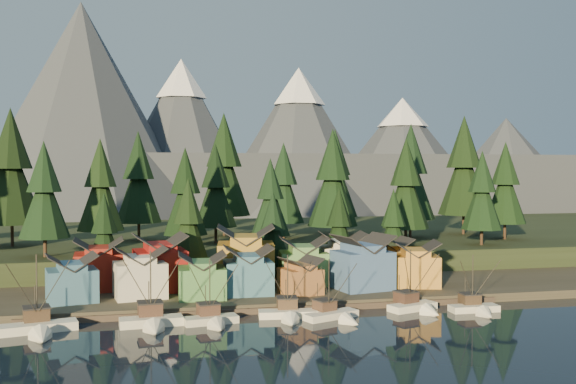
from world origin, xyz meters
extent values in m
plane|color=black|center=(0.00, 0.00, 0.00)|extent=(500.00, 500.00, 0.00)
cube|color=#322E24|center=(0.00, 40.00, 0.75)|extent=(400.00, 50.00, 1.50)
cube|color=black|center=(0.00, 90.00, 3.00)|extent=(420.00, 100.00, 6.00)
cube|color=#493D34|center=(0.00, 16.50, 0.50)|extent=(80.00, 4.00, 1.00)
cube|color=#424955|center=(0.00, 240.00, 15.00)|extent=(560.00, 160.00, 30.00)
cone|color=#424955|center=(-45.00, 180.00, 45.00)|extent=(100.00, 100.00, 90.00)
cone|color=#424955|center=(-5.00, 198.00, 36.00)|extent=(80.00, 80.00, 72.00)
cone|color=white|center=(-5.00, 198.00, 63.36)|extent=(22.40, 22.40, 17.28)
cone|color=#424955|center=(45.00, 186.00, 34.00)|extent=(84.00, 84.00, 68.00)
cone|color=white|center=(45.00, 186.00, 59.84)|extent=(23.52, 23.52, 16.32)
cone|color=#424955|center=(100.00, 202.00, 29.00)|extent=(92.00, 92.00, 58.00)
cone|color=white|center=(100.00, 202.00, 51.04)|extent=(25.76, 25.76, 13.92)
cone|color=#424955|center=(160.00, 210.00, 25.00)|extent=(88.00, 88.00, 50.00)
cube|color=silver|center=(-35.57, 10.41, 0.39)|extent=(11.38, 5.78, 1.77)
cone|color=silver|center=(-34.17, 4.59, 0.39)|extent=(4.10, 4.40, 3.33)
cube|color=black|center=(-35.57, 10.41, -0.28)|extent=(11.65, 5.90, 0.39)
cube|color=#453324|center=(-36.03, 12.35, 2.11)|extent=(4.23, 4.06, 2.00)
cube|color=#272525|center=(-36.03, 12.35, 3.21)|extent=(4.49, 4.33, 0.22)
cylinder|color=black|center=(-35.72, 11.05, 6.21)|extent=(0.20, 0.20, 9.98)
cylinder|color=black|center=(-36.56, 14.55, 3.66)|extent=(0.16, 0.16, 4.88)
cube|color=beige|center=(-19.45, 10.62, 0.39)|extent=(9.60, 4.17, 1.78)
cone|color=beige|center=(-18.98, 5.52, 0.39)|extent=(3.61, 3.48, 3.33)
cube|color=black|center=(-19.45, 10.62, -0.28)|extent=(9.83, 4.25, 0.39)
cube|color=#4A3127|center=(-19.60, 12.32, 2.11)|extent=(3.85, 3.64, 2.00)
cube|color=#272525|center=(-19.60, 12.32, 3.22)|extent=(4.09, 3.89, 0.22)
cylinder|color=black|center=(-19.50, 11.19, 6.23)|extent=(0.20, 0.20, 10.00)
cylinder|color=black|center=(-19.78, 14.25, 3.67)|extent=(0.16, 0.16, 4.89)
cube|color=beige|center=(-10.55, 9.98, 0.34)|extent=(8.57, 4.20, 1.56)
cone|color=beige|center=(-9.83, 5.54, 0.34)|extent=(3.33, 3.23, 2.92)
cube|color=black|center=(-10.55, 9.98, -0.24)|extent=(8.77, 4.28, 0.34)
cube|color=#4E352A|center=(-10.80, 11.46, 1.85)|extent=(3.55, 3.39, 1.75)
cube|color=#272525|center=(-10.80, 11.46, 2.83)|extent=(3.77, 3.61, 0.19)
cylinder|color=black|center=(-10.64, 10.48, 5.46)|extent=(0.18, 0.18, 8.77)
cylinder|color=black|center=(-11.07, 13.14, 3.21)|extent=(0.14, 0.14, 4.29)
cube|color=white|center=(1.86, 11.48, 0.34)|extent=(9.61, 4.02, 1.57)
cone|color=white|center=(1.26, 6.40, 0.34)|extent=(3.30, 3.51, 2.95)
cube|color=black|center=(1.86, 11.48, -0.25)|extent=(9.84, 4.10, 0.34)
cube|color=#4D3929|center=(2.06, 13.17, 1.87)|extent=(3.47, 3.30, 1.77)
cube|color=#272525|center=(2.06, 13.17, 2.85)|extent=(3.69, 3.52, 0.20)
cylinder|color=black|center=(1.93, 12.05, 5.51)|extent=(0.18, 0.18, 8.85)
cylinder|color=black|center=(2.29, 15.09, 3.24)|extent=(0.14, 0.14, 4.33)
cube|color=silver|center=(8.34, 9.24, 0.32)|extent=(9.57, 5.99, 1.48)
cone|color=silver|center=(10.21, 4.56, 0.32)|extent=(3.75, 3.95, 2.78)
cube|color=black|center=(8.34, 9.24, -0.23)|extent=(9.79, 6.12, 0.32)
cube|color=#50372A|center=(7.71, 10.81, 1.76)|extent=(3.78, 3.68, 1.67)
cube|color=#272525|center=(7.71, 10.81, 2.68)|extent=(4.02, 3.92, 0.19)
cylinder|color=black|center=(8.13, 9.76, 5.18)|extent=(0.17, 0.17, 8.33)
cylinder|color=black|center=(7.00, 12.58, 3.06)|extent=(0.13, 0.13, 4.07)
cube|color=white|center=(23.29, 12.03, 0.35)|extent=(9.10, 5.63, 1.60)
cone|color=white|center=(24.82, 7.57, 0.35)|extent=(3.80, 3.75, 3.01)
cube|color=black|center=(23.29, 12.03, -0.25)|extent=(9.31, 5.75, 0.35)
cube|color=#442D24|center=(22.78, 13.51, 1.91)|extent=(4.01, 3.89, 1.81)
cube|color=#272525|center=(22.78, 13.51, 2.91)|extent=(4.27, 4.14, 0.20)
cylinder|color=black|center=(23.12, 12.52, 5.62)|extent=(0.18, 0.18, 9.03)
cylinder|color=black|center=(22.20, 15.20, 3.31)|extent=(0.14, 0.14, 4.41)
cube|color=silver|center=(32.86, 8.94, 0.33)|extent=(8.18, 2.94, 1.49)
cone|color=silver|center=(32.78, 4.48, 0.33)|extent=(2.84, 2.83, 2.79)
cube|color=black|center=(32.86, 8.94, -0.23)|extent=(8.38, 2.99, 0.33)
cube|color=#433223|center=(32.89, 10.43, 1.77)|extent=(3.03, 2.84, 1.67)
cube|color=#272525|center=(32.89, 10.43, 2.70)|extent=(3.22, 3.03, 0.19)
cylinder|color=black|center=(32.87, 9.44, 5.21)|extent=(0.17, 0.17, 8.37)
cylinder|color=black|center=(32.92, 12.12, 3.07)|extent=(0.13, 0.13, 4.09)
cube|color=#376282|center=(-32.31, 24.16, 4.22)|extent=(9.20, 8.45, 5.43)
cube|color=#376282|center=(-32.31, 24.16, 7.48)|extent=(5.70, 7.55, 1.11)
cube|color=beige|center=(-21.25, 25.38, 4.53)|extent=(9.52, 8.75, 6.07)
cube|color=beige|center=(-21.25, 25.38, 8.14)|extent=(5.77, 7.98, 1.18)
cube|color=#457D43|center=(-10.84, 22.66, 4.13)|extent=(8.09, 7.58, 5.27)
cube|color=#457D43|center=(-10.84, 22.66, 7.31)|extent=(4.54, 7.34, 1.11)
cube|color=#376783|center=(-2.51, 24.51, 4.42)|extent=(8.47, 7.52, 5.84)
cube|color=#376783|center=(-2.51, 24.51, 7.91)|extent=(4.74, 7.28, 1.16)
cube|color=#986136|center=(6.52, 22.41, 3.74)|extent=(7.68, 7.68, 4.48)
cube|color=#986136|center=(6.52, 22.41, 6.41)|extent=(4.91, 6.83, 0.88)
cube|color=#3E5F92|center=(18.75, 24.40, 5.01)|extent=(10.91, 9.73, 7.03)
cube|color=#3E5F92|center=(18.75, 24.40, 9.18)|extent=(6.67, 8.74, 1.34)
cube|color=#BC8230|center=(29.61, 25.36, 4.41)|extent=(10.06, 9.30, 5.82)
cube|color=#BC8230|center=(29.61, 25.36, 7.90)|extent=(6.33, 8.20, 1.19)
cube|color=maroon|center=(-28.68, 34.17, 4.85)|extent=(9.10, 8.20, 6.70)
cube|color=maroon|center=(-28.68, 34.17, 8.80)|extent=(5.22, 7.80, 1.21)
cube|color=maroon|center=(-17.74, 31.14, 5.19)|extent=(10.05, 9.56, 7.38)
cube|color=maroon|center=(-17.74, 31.14, 9.50)|extent=(5.97, 8.89, 1.28)
cube|color=olive|center=(-1.58, 33.60, 5.49)|extent=(11.77, 10.41, 7.98)
cube|color=olive|center=(-1.58, 33.60, 10.21)|extent=(7.00, 9.57, 1.50)
cube|color=#528447|center=(9.21, 31.31, 4.64)|extent=(9.65, 8.25, 6.29)
cube|color=#528447|center=(9.21, 31.31, 8.40)|extent=(5.65, 7.68, 1.25)
cube|color=silver|center=(17.92, 34.01, 4.90)|extent=(9.65, 8.81, 6.80)
cube|color=silver|center=(17.92, 34.01, 8.90)|extent=(5.73, 8.16, 1.23)
cube|color=olive|center=(27.83, 33.28, 4.51)|extent=(7.41, 6.95, 6.01)
cube|color=olive|center=(27.83, 33.28, 8.02)|extent=(4.08, 6.80, 1.04)
cylinder|color=#332319|center=(-50.00, 68.00, 8.78)|extent=(0.70, 0.70, 5.55)
cone|color=black|center=(-50.00, 68.00, 20.81)|extent=(13.57, 13.57, 19.12)
cone|color=black|center=(-50.00, 68.00, 30.68)|extent=(9.25, 9.25, 13.88)
cylinder|color=#332319|center=(-40.00, 48.00, 8.05)|extent=(0.70, 0.70, 4.09)
cone|color=black|center=(-40.00, 48.00, 16.91)|extent=(10.00, 10.00, 14.10)
cone|color=black|center=(-40.00, 48.00, 24.19)|extent=(6.82, 6.82, 10.23)
cylinder|color=#332319|center=(-30.00, 60.00, 8.15)|extent=(0.70, 0.70, 4.30)
cone|color=black|center=(-30.00, 60.00, 17.46)|extent=(10.51, 10.51, 14.80)
cone|color=black|center=(-30.00, 60.00, 25.10)|extent=(7.16, 7.16, 10.74)
cylinder|color=#332319|center=(-22.00, 75.00, 8.38)|extent=(0.70, 0.70, 4.76)
cone|color=black|center=(-22.00, 75.00, 18.70)|extent=(11.64, 11.64, 16.41)
cone|color=black|center=(-22.00, 75.00, 27.17)|extent=(7.94, 7.94, 11.91)
cylinder|color=#332319|center=(-12.00, 50.00, 7.96)|extent=(0.70, 0.70, 3.92)
cone|color=black|center=(-12.00, 50.00, 16.44)|extent=(9.57, 9.57, 13.49)
cone|color=black|center=(-12.00, 50.00, 23.40)|extent=(6.53, 6.53, 9.79)
cylinder|color=#332319|center=(-4.00, 65.00, 8.08)|extent=(0.70, 0.70, 4.16)
cone|color=black|center=(-4.00, 65.00, 17.10)|extent=(10.18, 10.18, 14.34)
cone|color=black|center=(-4.00, 65.00, 24.51)|extent=(6.94, 6.94, 10.41)
cylinder|color=#332319|center=(6.00, 48.00, 7.76)|extent=(0.70, 0.70, 3.52)
cone|color=black|center=(6.00, 48.00, 15.38)|extent=(8.60, 8.60, 12.11)
cone|color=black|center=(6.00, 48.00, 21.63)|extent=(5.86, 5.86, 8.79)
cylinder|color=#332319|center=(14.00, 72.00, 8.15)|extent=(0.70, 0.70, 4.29)
cone|color=black|center=(14.00, 72.00, 17.44)|extent=(10.49, 10.49, 14.78)
cone|color=black|center=(14.00, 72.00, 25.07)|extent=(7.15, 7.15, 10.73)
cylinder|color=#332319|center=(22.00, 55.00, 8.37)|extent=(0.70, 0.70, 4.74)
cone|color=black|center=(22.00, 55.00, 18.64)|extent=(11.59, 11.59, 16.33)
cone|color=black|center=(22.00, 55.00, 27.07)|extent=(7.90, 7.90, 11.85)
cylinder|color=#332319|center=(30.00, 80.00, 8.51)|extent=(0.70, 0.70, 5.02)
cone|color=black|center=(30.00, 80.00, 19.39)|extent=(12.28, 12.28, 17.30)
cone|color=black|center=(30.00, 80.00, 28.32)|extent=(8.37, 8.37, 12.56)
cylinder|color=#332319|center=(38.00, 50.00, 8.17)|extent=(0.70, 0.70, 4.34)
cone|color=black|center=(38.00, 50.00, 17.58)|extent=(10.61, 10.61, 14.96)
cone|color=black|center=(38.00, 50.00, 25.30)|extent=(7.24, 7.24, 10.85)
cylinder|color=#332319|center=(46.00, 66.00, 8.57)|extent=(0.70, 0.70, 5.15)
cone|color=black|center=(46.00, 66.00, 19.73)|extent=(12.59, 12.59, 17.73)
cone|color=black|center=(46.00, 66.00, 28.88)|extent=(8.58, 8.58, 12.87)
cylinder|color=#332319|center=(56.00, 48.00, 7.93)|extent=(0.70, 0.70, 3.86)
cone|color=black|center=(56.00, 48.00, 16.29)|extent=(9.43, 9.43, 13.29)
cone|color=black|center=(56.00, 48.00, 23.14)|extent=(6.43, 6.43, 9.64)
cylinder|color=#332319|center=(64.00, 72.00, 8.83)|extent=(0.70, 0.70, 5.65)
cone|color=black|center=(64.00, 72.00, 21.07)|extent=(13.82, 13.82, 19.47)
cone|color=black|center=(64.00, 72.00, 31.12)|extent=(9.42, 9.42, 14.13)
cylinder|color=#332319|center=(0.00, 82.00, 8.86)|extent=(0.70, 0.70, 5.73)
cone|color=black|center=(0.00, 82.00, 21.27)|extent=(14.00, 14.00, 19.73)
cone|color=black|center=(0.00, 82.00, 31.46)|extent=(9.55, 9.55, 14.32)
cylinder|color=#332319|center=(68.00, 58.00, 8.16)|extent=(0.70, 0.70, 4.31)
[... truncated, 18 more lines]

